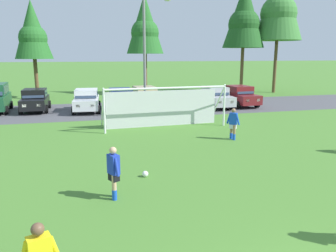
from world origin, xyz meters
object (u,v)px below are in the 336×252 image
(player_defender_far, at_px, (233,124))
(parked_car_slot_center_left, at_px, (87,100))
(parked_car_slot_center, at_px, (121,99))
(soccer_ball, at_px, (145,174))
(player_winger_left, at_px, (114,173))
(parked_car_slot_left, at_px, (35,100))
(parked_car_slot_far_right, at_px, (240,96))
(parked_car_slot_center_right, at_px, (145,97))
(street_lamp, at_px, (147,57))
(soccer_goal, at_px, (164,106))
(parked_car_slot_right, at_px, (215,97))

(player_defender_far, height_order, parked_car_slot_center_left, parked_car_slot_center_left)
(parked_car_slot_center, bearing_deg, parked_car_slot_center_left, 177.16)
(soccer_ball, bearing_deg, player_winger_left, -128.84)
(player_winger_left, height_order, parked_car_slot_left, parked_car_slot_left)
(parked_car_slot_left, xyz_separation_m, parked_car_slot_far_right, (16.67, -1.53, 0.00))
(parked_car_slot_left, relative_size, parked_car_slot_center, 1.00)
(parked_car_slot_center_left, distance_m, parked_car_slot_center_right, 4.90)
(parked_car_slot_center_left, relative_size, parked_car_slot_far_right, 1.00)
(player_defender_far, height_order, parked_car_slot_left, parked_car_slot_left)
(soccer_ball, bearing_deg, street_lamp, 78.43)
(player_winger_left, distance_m, parked_car_slot_center_left, 16.65)
(player_defender_far, height_order, parked_car_slot_center_right, parked_car_slot_center_right)
(parked_car_slot_center_right, bearing_deg, player_defender_far, -78.69)
(soccer_ball, xyz_separation_m, parked_car_slot_center_left, (-1.75, 15.08, 0.77))
(parked_car_slot_center_left, bearing_deg, parked_car_slot_far_right, -1.70)
(parked_car_slot_center_right, bearing_deg, parked_car_slot_far_right, -9.76)
(parked_car_slot_center, distance_m, street_lamp, 5.15)
(soccer_goal, bearing_deg, parked_car_slot_left, 135.96)
(parked_car_slot_far_right, bearing_deg, parked_car_slot_left, 174.77)
(parked_car_slot_left, relative_size, parked_car_slot_right, 1.00)
(player_winger_left, relative_size, parked_car_slot_far_right, 0.38)
(parked_car_slot_center_left, relative_size, street_lamp, 0.54)
(soccer_ball, height_order, parked_car_slot_center_left, parked_car_slot_center_left)
(soccer_goal, xyz_separation_m, parked_car_slot_left, (-8.34, 8.06, -0.42))
(parked_car_slot_far_right, distance_m, street_lamp, 9.94)
(soccer_goal, bearing_deg, parked_car_slot_center_left, 122.76)
(parked_car_slot_center_left, relative_size, parked_car_slot_center, 1.03)
(soccer_ball, relative_size, parked_car_slot_center_right, 0.05)
(parked_car_slot_left, bearing_deg, player_winger_left, -76.15)
(player_defender_far, bearing_deg, street_lamp, 113.77)
(player_defender_far, xyz_separation_m, parked_car_slot_right, (3.25, 10.16, 0.05))
(parked_car_slot_left, relative_size, parked_car_slot_far_right, 0.98)
(parked_car_slot_right, bearing_deg, parked_car_slot_center, 175.67)
(parked_car_slot_center_left, distance_m, parked_car_slot_far_right, 12.79)
(soccer_ball, xyz_separation_m, parked_car_slot_center_right, (3.04, 16.07, 0.77))
(street_lamp, bearing_deg, parked_car_slot_center_left, 136.76)
(player_winger_left, xyz_separation_m, parked_car_slot_right, (9.92, 15.92, 0.05))
(soccer_goal, height_order, player_defender_far, soccer_goal)
(soccer_ball, distance_m, parked_car_slot_center_right, 16.38)
(parked_car_slot_left, relative_size, street_lamp, 0.52)
(player_defender_far, height_order, player_winger_left, same)
(player_winger_left, distance_m, parked_car_slot_right, 18.76)
(soccer_goal, height_order, parked_car_slot_center_left, soccer_goal)
(player_defender_far, distance_m, parked_car_slot_right, 10.67)
(player_defender_far, height_order, parked_car_slot_far_right, parked_car_slot_far_right)
(player_defender_far, xyz_separation_m, parked_car_slot_far_right, (5.61, 10.51, 0.05))
(parked_car_slot_center, xyz_separation_m, parked_car_slot_right, (7.78, -0.59, 0.00))
(player_defender_far, bearing_deg, parked_car_slot_center, 112.83)
(soccer_goal, height_order, parked_car_slot_center_right, soccer_goal)
(parked_car_slot_left, distance_m, parked_car_slot_center, 6.66)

